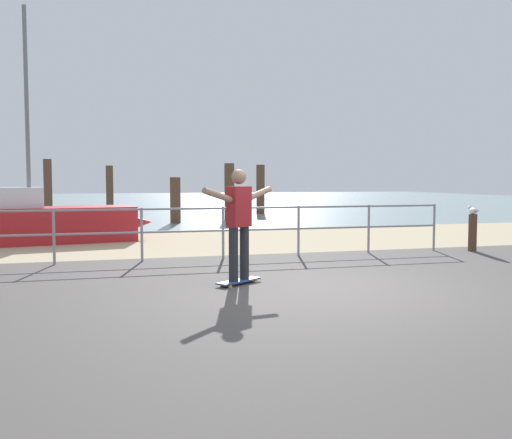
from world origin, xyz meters
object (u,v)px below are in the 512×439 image
at_px(skateboarder, 239,218).
at_px(seagull, 473,211).
at_px(sailboat, 50,222).
at_px(bollard_short, 473,233).
at_px(skateboard, 239,281).

relative_size(skateboarder, seagull, 3.42).
bearing_deg(sailboat, bollard_short, -25.05).
xyz_separation_m(sailboat, skateboarder, (3.21, -6.72, 0.49)).
bearing_deg(sailboat, skateboard, -64.49).
xyz_separation_m(sailboat, seagull, (9.08, -4.23, 0.38)).
bearing_deg(skateboarder, bollard_short, 22.88).
bearing_deg(sailboat, skateboarder, -64.49).
distance_m(skateboard, bollard_short, 6.38).
bearing_deg(skateboard, seagull, 23.00).
bearing_deg(skateboarder, skateboard, 153.43).
relative_size(sailboat, skateboarder, 3.48).
relative_size(sailboat, bollard_short, 6.91).
bearing_deg(bollard_short, seagull, 75.86).
height_order(sailboat, skateboarder, sailboat).
xyz_separation_m(skateboard, skateboarder, (0.00, -0.00, 0.95)).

